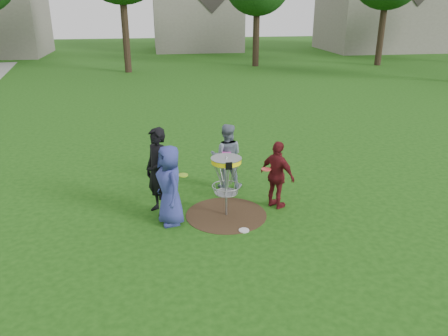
{
  "coord_description": "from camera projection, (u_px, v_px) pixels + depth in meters",
  "views": [
    {
      "loc": [
        -1.44,
        -8.56,
        4.45
      ],
      "look_at": [
        0.0,
        0.3,
        1.0
      ],
      "focal_mm": 35.0,
      "sensor_mm": 36.0,
      "label": 1
    }
  ],
  "objects": [
    {
      "name": "held_discs",
      "position": [
        212.0,
        164.0,
        9.65
      ],
      "size": [
        2.32,
        1.61,
        0.26
      ],
      "color": "#91CD16",
      "rests_on": "ground"
    },
    {
      "name": "player_black",
      "position": [
        158.0,
        172.0,
        9.47
      ],
      "size": [
        0.78,
        0.85,
        1.96
      ],
      "primitive_type": "imported",
      "rotation": [
        0.0,
        0.0,
        -1.0
      ],
      "color": "black",
      "rests_on": "ground"
    },
    {
      "name": "house_row",
      "position": [
        218.0,
        4.0,
        39.39
      ],
      "size": [
        44.5,
        10.65,
        11.62
      ],
      "color": "gray",
      "rests_on": "ground"
    },
    {
      "name": "ground",
      "position": [
        226.0,
        215.0,
        9.7
      ],
      "size": [
        100.0,
        100.0,
        0.0
      ],
      "primitive_type": "plane",
      "color": "#19470F",
      "rests_on": "ground"
    },
    {
      "name": "player_blue",
      "position": [
        170.0,
        185.0,
        9.06
      ],
      "size": [
        0.78,
        0.97,
        1.73
      ],
      "primitive_type": "imported",
      "rotation": [
        0.0,
        0.0,
        -1.27
      ],
      "color": "navy",
      "rests_on": "ground"
    },
    {
      "name": "dirt_patch",
      "position": [
        226.0,
        215.0,
        9.69
      ],
      "size": [
        1.8,
        1.8,
        0.01
      ],
      "primitive_type": "cylinder",
      "color": "#47331E",
      "rests_on": "ground"
    },
    {
      "name": "disc_golf_basket",
      "position": [
        226.0,
        172.0,
        9.33
      ],
      "size": [
        0.66,
        0.67,
        1.38
      ],
      "color": "#9EA0A5",
      "rests_on": "ground"
    },
    {
      "name": "player_maroon",
      "position": [
        277.0,
        175.0,
        9.79
      ],
      "size": [
        0.85,
        0.97,
        1.57
      ],
      "primitive_type": "imported",
      "rotation": [
        0.0,
        0.0,
        2.19
      ],
      "color": "maroon",
      "rests_on": "ground"
    },
    {
      "name": "player_grey",
      "position": [
        226.0,
        156.0,
        10.87
      ],
      "size": [
        0.91,
        0.78,
        1.65
      ],
      "primitive_type": "imported",
      "rotation": [
        0.0,
        0.0,
        2.94
      ],
      "color": "slate",
      "rests_on": "ground"
    },
    {
      "name": "disc_on_grass",
      "position": [
        244.0,
        230.0,
        9.02
      ],
      "size": [
        0.22,
        0.22,
        0.02
      ],
      "primitive_type": "cylinder",
      "color": "silver",
      "rests_on": "ground"
    }
  ]
}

